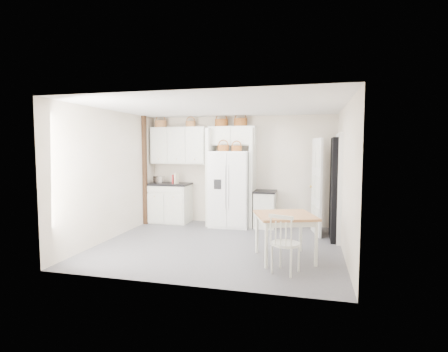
# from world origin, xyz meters

# --- Properties ---
(floor) EXTENTS (4.50, 4.50, 0.00)m
(floor) POSITION_xyz_m (0.00, 0.00, 0.00)
(floor) COLOR #4B4956
(floor) RESTS_ON ground
(ceiling) EXTENTS (4.50, 4.50, 0.00)m
(ceiling) POSITION_xyz_m (0.00, 0.00, 2.60)
(ceiling) COLOR white
(ceiling) RESTS_ON wall_back
(wall_back) EXTENTS (4.50, 0.00, 4.50)m
(wall_back) POSITION_xyz_m (0.00, 2.00, 1.30)
(wall_back) COLOR beige
(wall_back) RESTS_ON floor
(wall_left) EXTENTS (0.00, 4.00, 4.00)m
(wall_left) POSITION_xyz_m (-2.25, 0.00, 1.30)
(wall_left) COLOR beige
(wall_left) RESTS_ON floor
(wall_right) EXTENTS (0.00, 4.00, 4.00)m
(wall_right) POSITION_xyz_m (2.25, 0.00, 1.30)
(wall_right) COLOR beige
(wall_right) RESTS_ON floor
(refrigerator) EXTENTS (0.91, 0.74, 1.77)m
(refrigerator) POSITION_xyz_m (-0.15, 1.63, 0.88)
(refrigerator) COLOR white
(refrigerator) RESTS_ON floor
(base_cab_left) EXTENTS (1.00, 0.63, 0.93)m
(base_cab_left) POSITION_xyz_m (-1.72, 1.70, 0.46)
(base_cab_left) COLOR white
(base_cab_left) RESTS_ON floor
(base_cab_right) EXTENTS (0.46, 0.56, 0.82)m
(base_cab_right) POSITION_xyz_m (0.65, 1.70, 0.41)
(base_cab_right) COLOR white
(base_cab_right) RESTS_ON floor
(dining_table) EXTENTS (1.16, 1.16, 0.76)m
(dining_table) POSITION_xyz_m (1.27, -0.54, 0.38)
(dining_table) COLOR #A6642D
(dining_table) RESTS_ON floor
(windsor_chair) EXTENTS (0.54, 0.51, 0.88)m
(windsor_chair) POSITION_xyz_m (1.33, -1.18, 0.44)
(windsor_chair) COLOR white
(windsor_chair) RESTS_ON floor
(counter_left) EXTENTS (1.05, 0.68, 0.04)m
(counter_left) POSITION_xyz_m (-1.72, 1.70, 0.95)
(counter_left) COLOR black
(counter_left) RESTS_ON base_cab_left
(counter_right) EXTENTS (0.50, 0.59, 0.04)m
(counter_right) POSITION_xyz_m (0.65, 1.70, 0.83)
(counter_right) COLOR black
(counter_right) RESTS_ON base_cab_right
(toaster) EXTENTS (0.27, 0.18, 0.17)m
(toaster) POSITION_xyz_m (-1.96, 1.63, 1.06)
(toaster) COLOR silver
(toaster) RESTS_ON counter_left
(cookbook_red) EXTENTS (0.06, 0.15, 0.22)m
(cookbook_red) POSITION_xyz_m (-1.59, 1.62, 1.08)
(cookbook_red) COLOR #A31B1F
(cookbook_red) RESTS_ON counter_left
(cookbook_cream) EXTENTS (0.06, 0.17, 0.26)m
(cookbook_cream) POSITION_xyz_m (-1.50, 1.62, 1.10)
(cookbook_cream) COLOR #F1E6C0
(cookbook_cream) RESTS_ON counter_left
(basket_upper_a) EXTENTS (0.30, 0.30, 0.17)m
(basket_upper_a) POSITION_xyz_m (-1.99, 1.83, 2.43)
(basket_upper_a) COLOR #95592D
(basket_upper_a) RESTS_ON upper_cabinet
(basket_upper_c) EXTENTS (0.24, 0.24, 0.14)m
(basket_upper_c) POSITION_xyz_m (-1.20, 1.83, 2.42)
(basket_upper_c) COLOR #95592D
(basket_upper_c) RESTS_ON upper_cabinet
(basket_bridge_a) EXTENTS (0.31, 0.31, 0.17)m
(basket_bridge_a) POSITION_xyz_m (-0.42, 1.83, 2.44)
(basket_bridge_a) COLOR brown
(basket_bridge_a) RESTS_ON bridge_cabinet
(basket_bridge_b) EXTENTS (0.32, 0.32, 0.18)m
(basket_bridge_b) POSITION_xyz_m (0.04, 1.83, 2.44)
(basket_bridge_b) COLOR brown
(basket_bridge_b) RESTS_ON bridge_cabinet
(basket_fridge_a) EXTENTS (0.26, 0.26, 0.14)m
(basket_fridge_a) POSITION_xyz_m (-0.30, 1.53, 1.84)
(basket_fridge_a) COLOR brown
(basket_fridge_a) RESTS_ON refrigerator
(basket_fridge_b) EXTENTS (0.24, 0.24, 0.13)m
(basket_fridge_b) POSITION_xyz_m (0.01, 1.53, 1.83)
(basket_fridge_b) COLOR brown
(basket_fridge_b) RESTS_ON refrigerator
(upper_cabinet) EXTENTS (1.40, 0.34, 0.90)m
(upper_cabinet) POSITION_xyz_m (-1.50, 1.83, 1.90)
(upper_cabinet) COLOR white
(upper_cabinet) RESTS_ON wall_back
(bridge_cabinet) EXTENTS (1.12, 0.34, 0.45)m
(bridge_cabinet) POSITION_xyz_m (-0.15, 1.83, 2.12)
(bridge_cabinet) COLOR white
(bridge_cabinet) RESTS_ON wall_back
(fridge_panel_left) EXTENTS (0.08, 0.60, 2.30)m
(fridge_panel_left) POSITION_xyz_m (-0.66, 1.70, 1.15)
(fridge_panel_left) COLOR white
(fridge_panel_left) RESTS_ON floor
(fridge_panel_right) EXTENTS (0.08, 0.60, 2.30)m
(fridge_panel_right) POSITION_xyz_m (0.36, 1.70, 1.15)
(fridge_panel_right) COLOR white
(fridge_panel_right) RESTS_ON floor
(trim_post) EXTENTS (0.09, 0.09, 2.60)m
(trim_post) POSITION_xyz_m (-2.20, 1.35, 1.30)
(trim_post) COLOR #3B2415
(trim_post) RESTS_ON floor
(doorway_void) EXTENTS (0.18, 0.85, 2.05)m
(doorway_void) POSITION_xyz_m (2.16, 1.00, 1.02)
(doorway_void) COLOR black
(doorway_void) RESTS_ON floor
(door_slab) EXTENTS (0.21, 0.79, 2.05)m
(door_slab) POSITION_xyz_m (1.80, 1.33, 1.02)
(door_slab) COLOR white
(door_slab) RESTS_ON floor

